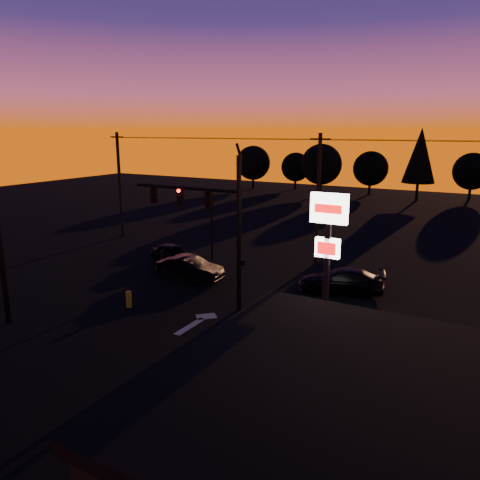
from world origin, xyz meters
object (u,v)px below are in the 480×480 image
at_px(traffic_signal_mast, 212,214).
at_px(bollard, 129,299).
at_px(pylon_sign, 328,240).
at_px(car_right, 341,281).
at_px(car_mid, 190,268).
at_px(car_left, 173,254).
at_px(secondary_signal, 211,221).
at_px(suv_parked, 341,404).

bearing_deg(traffic_signal_mast, bollard, -145.84).
relative_size(pylon_sign, bollard, 7.83).
bearing_deg(car_right, pylon_sign, -4.18).
xyz_separation_m(car_mid, car_right, (9.11, 2.13, -0.00)).
distance_m(pylon_sign, car_mid, 12.85).
height_order(traffic_signal_mast, car_right, traffic_signal_mast).
distance_m(bollard, car_left, 8.50).
distance_m(secondary_signal, car_right, 10.79).
bearing_deg(car_mid, pylon_sign, -122.05).
relative_size(traffic_signal_mast, car_left, 2.18).
bearing_deg(secondary_signal, bollard, -83.17).
relative_size(traffic_signal_mast, car_mid, 1.99).
relative_size(secondary_signal, car_right, 0.89).
relative_size(car_right, suv_parked, 1.06).
height_order(traffic_signal_mast, car_left, traffic_signal_mast).
height_order(car_left, car_right, car_right).
distance_m(bollard, car_right, 11.96).
distance_m(traffic_signal_mast, car_left, 9.67).
bearing_deg(secondary_signal, car_mid, -74.62).
bearing_deg(bollard, pylon_sign, 0.10).
bearing_deg(car_mid, suv_parked, -132.04).
bearing_deg(suv_parked, traffic_signal_mast, 125.95).
relative_size(car_mid, car_right, 0.88).
relative_size(car_mid, suv_parked, 0.94).
xyz_separation_m(bollard, car_left, (-3.09, 7.91, 0.24)).
bearing_deg(car_mid, car_right, -81.54).
relative_size(traffic_signal_mast, car_right, 1.76).
height_order(secondary_signal, car_left, secondary_signal).
bearing_deg(suv_parked, car_right, 89.80).
height_order(secondary_signal, bollard, secondary_signal).
bearing_deg(pylon_sign, bollard, -179.90).
relative_size(bollard, car_left, 0.22).
distance_m(car_left, car_mid, 3.87).
bearing_deg(car_right, car_mid, -93.29).
xyz_separation_m(secondary_signal, car_mid, (1.21, -4.41, -2.15)).
bearing_deg(car_right, bollard, -66.19).
xyz_separation_m(car_right, suv_parked, (3.80, -11.98, -0.07)).
height_order(secondary_signal, car_right, secondary_signal).
bearing_deg(traffic_signal_mast, car_left, 141.51).
distance_m(traffic_signal_mast, suv_parked, 12.21).
height_order(secondary_signal, car_mid, secondary_signal).
height_order(bollard, car_right, car_right).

